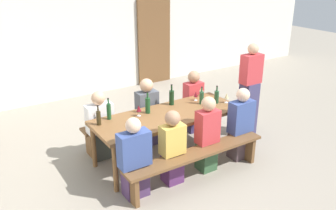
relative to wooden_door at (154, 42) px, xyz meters
The scene contains 24 objects.
ground_plane 4.01m from the wooden_door, 117.69° to the right, with size 24.00×24.00×0.00m, color gray.
back_wall 1.89m from the wooden_door, behind, with size 14.00×0.20×3.20m, color silver.
wooden_door is the anchor object (origin of this frame).
tasting_table 3.89m from the wooden_door, 117.69° to the right, with size 2.31×0.88×0.75m.
bench_near 4.59m from the wooden_door, 113.35° to the right, with size 2.21×0.30×0.45m.
bench_far 3.31m from the wooden_door, 123.78° to the right, with size 2.21×0.30×0.45m.
wine_bottle_0 4.28m from the wooden_door, 131.31° to the right, with size 0.06×0.06×0.29m.
wine_bottle_1 3.54m from the wooden_door, 108.27° to the right, with size 0.07×0.07×0.29m.
wine_bottle_2 4.07m from the wooden_door, 130.12° to the right, with size 0.06×0.06×0.33m.
wine_bottle_3 3.58m from the wooden_door, 104.29° to the right, with size 0.08×0.08×0.30m.
wine_bottle_4 3.49m from the wooden_door, 116.17° to the right, with size 0.08×0.08×0.34m.
wine_bottle_5 3.81m from the wooden_door, 122.25° to the right, with size 0.08×0.08×0.35m.
wine_glass_0 3.38m from the wooden_door, 108.97° to the right, with size 0.07×0.07×0.16m.
wine_glass_1 3.62m from the wooden_door, 101.71° to the right, with size 0.07×0.07×0.17m.
wine_glass_2 3.20m from the wooden_door, 106.15° to the right, with size 0.07×0.07×0.16m.
wine_glass_3 3.93m from the wooden_door, 124.13° to the right, with size 0.08×0.08×0.17m.
seated_guest_near_0 4.86m from the wooden_door, 123.81° to the right, with size 0.42×0.24×1.12m.
seated_guest_near_1 4.57m from the wooden_door, 117.68° to the right, with size 0.33×0.24×1.08m.
seated_guest_near_2 4.31m from the wooden_door, 110.50° to the right, with size 0.33×0.24×1.16m.
seated_guest_near_3 4.13m from the wooden_door, 101.88° to the right, with size 0.39×0.24×1.16m.
seated_guest_far_0 3.93m from the wooden_door, 133.18° to the right, with size 0.41×0.24×1.10m.
seated_guest_far_1 3.41m from the wooden_door, 122.83° to the right, with size 0.36×0.24×1.16m.
seated_guest_far_2 3.01m from the wooden_door, 107.28° to the right, with size 0.33×0.24×1.14m.
standing_host 3.47m from the wooden_door, 92.21° to the right, with size 0.37×0.24×1.64m.
Camera 1 is at (-2.71, -4.20, 2.90)m, focal length 38.40 mm.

